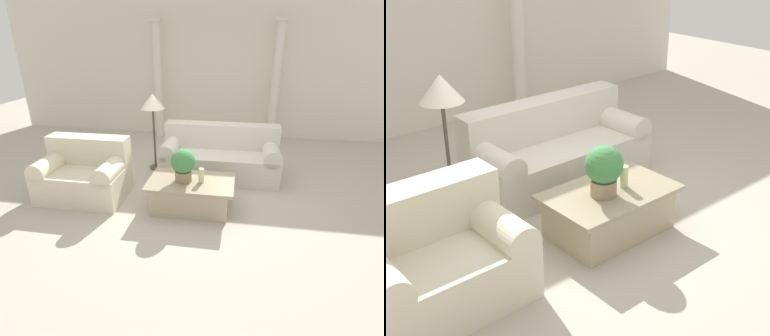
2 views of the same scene
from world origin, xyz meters
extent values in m
plane|color=#BCB2A3|center=(0.00, 0.00, 0.00)|extent=(16.00, 16.00, 0.00)
cube|color=silver|center=(0.00, 3.18, 1.60)|extent=(10.00, 0.06, 3.20)
cube|color=beige|center=(0.37, 0.67, 0.23)|extent=(1.97, 0.84, 0.45)
cube|color=beige|center=(0.37, 0.95, 0.66)|extent=(1.97, 0.30, 0.42)
cylinder|color=beige|center=(-0.47, 0.67, 0.50)|extent=(0.28, 0.84, 0.28)
cylinder|color=beige|center=(1.22, 0.67, 0.50)|extent=(0.28, 0.84, 0.28)
cube|color=beige|center=(-1.57, -0.37, 0.23)|extent=(1.24, 0.84, 0.45)
cube|color=beige|center=(-1.57, -0.10, 0.66)|extent=(1.24, 0.30, 0.42)
cylinder|color=beige|center=(-1.09, -0.37, 0.50)|extent=(0.28, 0.84, 0.28)
cube|color=tan|center=(0.07, -0.43, 0.19)|extent=(1.04, 0.66, 0.38)
cube|color=tan|center=(0.07, -0.43, 0.40)|extent=(1.18, 0.75, 0.04)
cylinder|color=#937F60|center=(-0.04, -0.46, 0.50)|extent=(0.23, 0.23, 0.15)
sphere|color=#428447|center=(-0.04, -0.46, 0.71)|extent=(0.33, 0.33, 0.33)
cylinder|color=beige|center=(0.21, -0.46, 0.52)|extent=(0.07, 0.07, 0.20)
cylinder|color=#4C473D|center=(-0.81, 0.86, 0.01)|extent=(0.23, 0.23, 0.03)
cylinder|color=#4C473D|center=(-0.81, 0.86, 0.57)|extent=(0.04, 0.04, 1.08)
cone|color=silver|center=(-0.81, 0.86, 1.24)|extent=(0.41, 0.41, 0.25)
cylinder|color=silver|center=(1.39, 2.85, 1.28)|extent=(0.18, 0.18, 2.55)
camera|label=1|loc=(0.68, -4.08, 2.22)|focal=28.00mm
camera|label=2|loc=(-2.88, -3.44, 2.58)|focal=50.00mm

